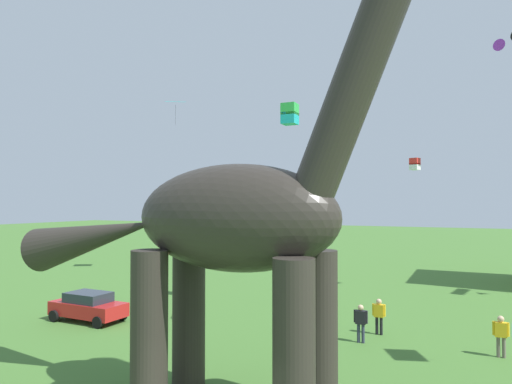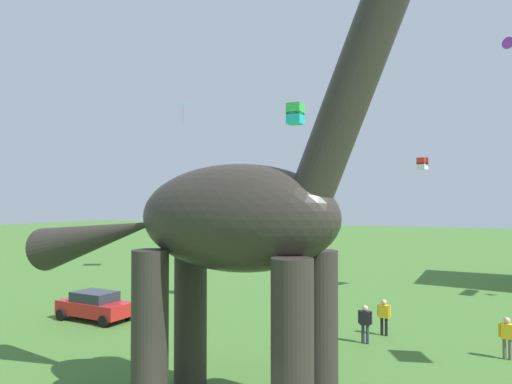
{
  "view_description": "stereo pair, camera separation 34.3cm",
  "coord_description": "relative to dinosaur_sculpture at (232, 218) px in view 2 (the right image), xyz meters",
  "views": [
    {
      "loc": [
        6.27,
        -9.22,
        6.4
      ],
      "look_at": [
        0.25,
        3.59,
        6.73
      ],
      "focal_mm": 32.57,
      "sensor_mm": 36.0,
      "label": 1
    },
    {
      "loc": [
        6.58,
        -9.07,
        6.4
      ],
      "look_at": [
        0.25,
        3.59,
        6.73
      ],
      "focal_mm": 32.57,
      "sensor_mm": 36.0,
      "label": 2
    }
  ],
  "objects": [
    {
      "name": "dinosaur_sculpture",
      "position": [
        0.0,
        0.0,
        0.0
      ],
      "size": [
        15.71,
        3.33,
        16.42
      ],
      "rotation": [
        0.0,
        0.0,
        -0.36
      ],
      "color": "#2D2823",
      "rests_on": "ground_plane"
    },
    {
      "name": "person_photographer",
      "position": [
        2.03,
        8.7,
        -4.89
      ],
      "size": [
        0.65,
        0.29,
        1.73
      ],
      "rotation": [
        0.0,
        0.0,
        3.2
      ],
      "color": "#2D3347",
      "rests_on": "ground_plane"
    },
    {
      "name": "person_watching_child",
      "position": [
        7.74,
        9.15,
        -4.9
      ],
      "size": [
        0.64,
        0.28,
        1.72
      ],
      "rotation": [
        0.0,
        0.0,
        1.82
      ],
      "color": "#6B6056",
      "rests_on": "ground_plane"
    },
    {
      "name": "parked_sedan_left",
      "position": [
        -12.17,
        6.3,
        -5.13
      ],
      "size": [
        4.24,
        2.02,
        1.55
      ],
      "rotation": [
        0.0,
        0.0,
        -0.03
      ],
      "color": "red",
      "rests_on": "ground_plane"
    },
    {
      "name": "kite_drifting",
      "position": [
        3.13,
        20.74,
        3.12
      ],
      "size": [
        0.73,
        0.73,
        0.82
      ],
      "color": "red"
    },
    {
      "name": "person_vendor_side",
      "position": [
        2.55,
        10.38,
        -4.89
      ],
      "size": [
        0.65,
        0.29,
        1.73
      ],
      "rotation": [
        0.0,
        0.0,
        1.13
      ],
      "color": "black",
      "rests_on": "ground_plane"
    },
    {
      "name": "kite_near_high",
      "position": [
        -3.22,
        13.39,
        5.82
      ],
      "size": [
        0.88,
        0.88,
        1.25
      ],
      "color": "green"
    },
    {
      "name": "kite_mid_center",
      "position": [
        -1.98,
        8.8,
        1.68
      ],
      "size": [
        1.78,
        1.95,
        0.33
      ],
      "color": "orange"
    },
    {
      "name": "kite_mid_left",
      "position": [
        -17.08,
        21.29,
        9.41
      ],
      "size": [
        2.21,
        2.06,
        2.21
      ],
      "color": "#19B2B7"
    }
  ]
}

